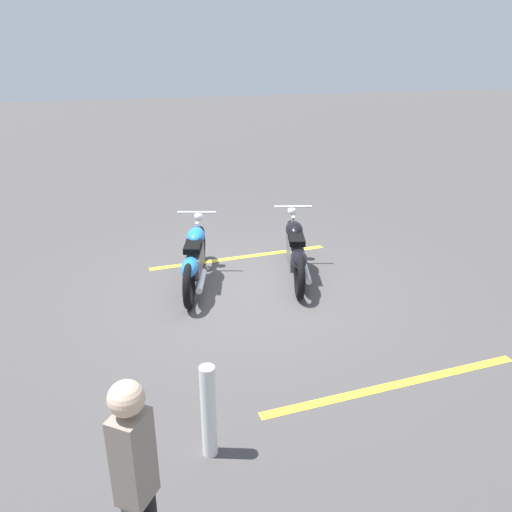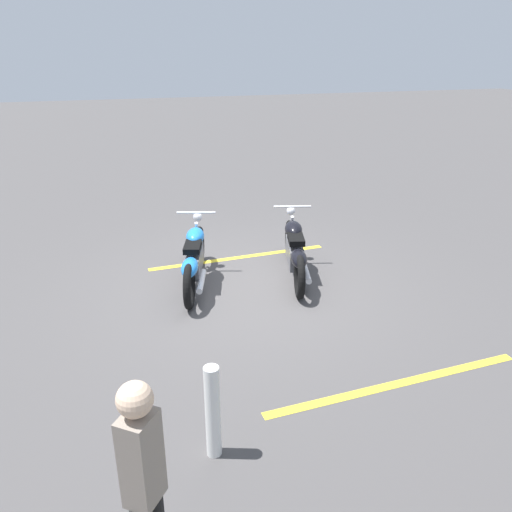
% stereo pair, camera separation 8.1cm
% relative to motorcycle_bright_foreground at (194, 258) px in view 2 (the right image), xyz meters
% --- Properties ---
extents(ground_plane, '(60.00, 60.00, 0.00)m').
position_rel_motorcycle_bright_foreground_xyz_m(ground_plane, '(0.27, 0.81, -0.46)').
color(ground_plane, '#474444').
extents(motorcycle_bright_foreground, '(2.18, 0.80, 1.04)m').
position_rel_motorcycle_bright_foreground_xyz_m(motorcycle_bright_foreground, '(0.00, 0.00, 0.00)').
color(motorcycle_bright_foreground, black).
rests_on(motorcycle_bright_foreground, ground).
extents(motorcycle_dark_foreground, '(2.19, 0.77, 1.04)m').
position_rel_motorcycle_bright_foreground_xyz_m(motorcycle_dark_foreground, '(0.13, 1.60, 0.00)').
color(motorcycle_dark_foreground, black).
rests_on(motorcycle_dark_foreground, ground).
extents(bystander_near_row, '(0.31, 0.30, 1.72)m').
position_rel_motorcycle_bright_foreground_xyz_m(bystander_near_row, '(4.68, -1.11, 0.50)').
color(bystander_near_row, black).
rests_on(bystander_near_row, ground).
extents(bollard_post, '(0.14, 0.14, 0.95)m').
position_rel_motorcycle_bright_foreground_xyz_m(bollard_post, '(3.57, -0.46, 0.01)').
color(bollard_post, white).
rests_on(bollard_post, ground).
extents(parking_stripe_near, '(0.31, 3.20, 0.01)m').
position_rel_motorcycle_bright_foreground_xyz_m(parking_stripe_near, '(-0.90, 0.94, -0.46)').
color(parking_stripe_near, yellow).
rests_on(parking_stripe_near, ground).
extents(parking_stripe_mid, '(0.31, 3.20, 0.01)m').
position_rel_motorcycle_bright_foreground_xyz_m(parking_stripe_mid, '(3.13, 1.72, -0.46)').
color(parking_stripe_mid, yellow).
rests_on(parking_stripe_mid, ground).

